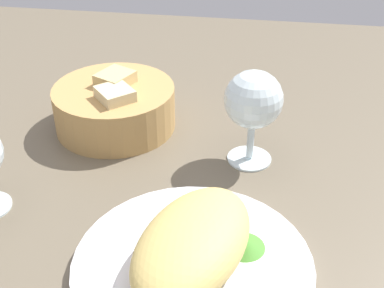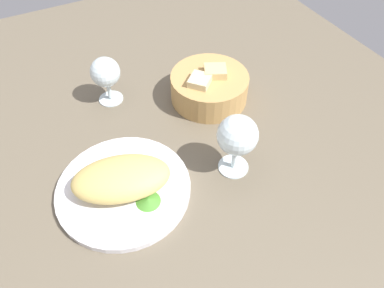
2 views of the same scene
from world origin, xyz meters
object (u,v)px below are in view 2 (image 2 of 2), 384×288
Objects in this scene: bread_basket at (209,87)px; wine_glass_near at (237,137)px; wine_glass_far at (106,74)px; plate at (124,189)px.

wine_glass_near is at bearing -105.90° from bread_basket.
wine_glass_far is at bearing 115.92° from wine_glass_near.
bread_basket is (27.60, 16.05, 2.80)cm from plate.
bread_basket is at bearing -26.43° from wine_glass_far.
wine_glass_far reaches higher than bread_basket.
wine_glass_near is 1.17× the size of wine_glass_far.
wine_glass_far reaches higher than plate.
plate is 1.90× the size of wine_glass_near.
bread_basket is 22.31cm from wine_glass_near.
wine_glass_near reaches higher than bread_basket.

